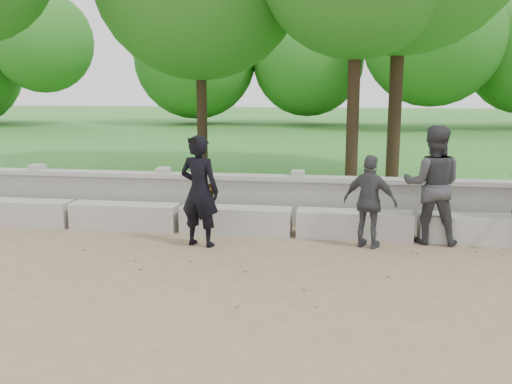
# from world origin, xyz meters

# --- Properties ---
(ground) EXTENTS (80.00, 80.00, 0.00)m
(ground) POSITION_xyz_m (0.00, 0.00, 0.00)
(ground) COLOR #93795A
(ground) RESTS_ON ground
(lawn) EXTENTS (40.00, 22.00, 0.25)m
(lawn) POSITION_xyz_m (0.00, 14.00, 0.12)
(lawn) COLOR #306F28
(lawn) RESTS_ON ground
(concrete_bench) EXTENTS (11.90, 0.45, 0.45)m
(concrete_bench) POSITION_xyz_m (0.00, 1.90, 0.22)
(concrete_bench) COLOR #B6B4AC
(concrete_bench) RESTS_ON ground
(parapet_wall) EXTENTS (12.50, 0.35, 0.90)m
(parapet_wall) POSITION_xyz_m (0.00, 2.60, 0.46)
(parapet_wall) COLOR #ABA9A1
(parapet_wall) RESTS_ON ground
(man_main) EXTENTS (0.73, 0.66, 1.76)m
(man_main) POSITION_xyz_m (0.58, 1.07, 0.88)
(man_main) COLOR black
(man_main) RESTS_ON ground
(visitor_left) EXTENTS (1.00, 0.82, 1.89)m
(visitor_left) POSITION_xyz_m (4.21, 1.80, 0.95)
(visitor_left) COLOR #36363A
(visitor_left) RESTS_ON ground
(visitor_right) EXTENTS (0.93, 0.65, 1.46)m
(visitor_right) POSITION_xyz_m (3.22, 1.36, 0.73)
(visitor_right) COLOR #3D3D42
(visitor_right) RESTS_ON ground
(shrub_a) EXTENTS (0.35, 0.35, 0.55)m
(shrub_a) POSITION_xyz_m (-2.60, 3.49, 0.53)
(shrub_a) COLOR #40822C
(shrub_a) RESTS_ON lawn
(shrub_b) EXTENTS (0.42, 0.46, 0.67)m
(shrub_b) POSITION_xyz_m (0.39, 3.30, 0.59)
(shrub_b) COLOR #40822C
(shrub_b) RESTS_ON lawn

